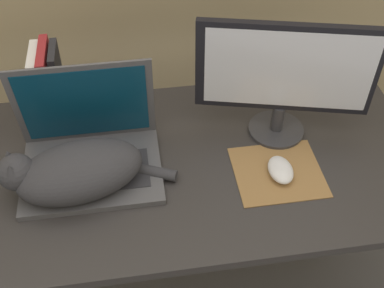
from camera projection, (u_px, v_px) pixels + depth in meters
desk at (172, 181)px, 1.41m from camera, size 1.46×0.68×0.75m
laptop at (90, 151)px, 1.32m from camera, size 0.38×0.28×0.29m
cat at (75, 171)px, 1.24m from camera, size 0.46×0.25×0.15m
external_monitor at (285, 76)px, 1.31m from camera, size 0.48×0.17×0.37m
mousepad at (278, 172)px, 1.33m from camera, size 0.24×0.22×0.00m
computer_mouse at (281, 170)px, 1.31m from camera, size 0.07×0.10×0.03m
book_row at (49, 85)px, 1.42m from camera, size 0.09×0.16×0.24m
webcam at (127, 94)px, 1.50m from camera, size 0.05×0.05×0.08m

